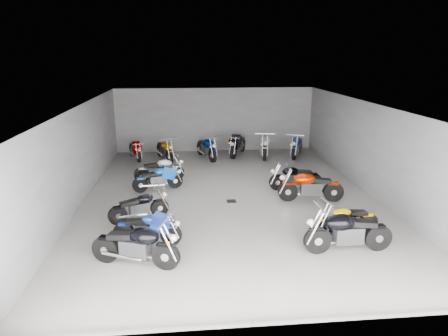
{
  "coord_description": "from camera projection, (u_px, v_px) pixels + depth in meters",
  "views": [
    {
      "loc": [
        -1.47,
        -13.18,
        4.85
      ],
      "look_at": [
        -0.19,
        0.16,
        1.0
      ],
      "focal_mm": 32.0,
      "sensor_mm": 36.0,
      "label": 1
    }
  ],
  "objects": [
    {
      "name": "ground",
      "position": [
        230.0,
        196.0,
        14.09
      ],
      "size": [
        14.0,
        14.0,
        0.0
      ],
      "primitive_type": "plane",
      "color": "gray",
      "rests_on": "ground"
    },
    {
      "name": "wall_back",
      "position": [
        215.0,
        120.0,
        20.34
      ],
      "size": [
        10.0,
        0.1,
        3.2
      ],
      "primitive_type": "cube",
      "color": "gray",
      "rests_on": "ground"
    },
    {
      "name": "wall_left",
      "position": [
        80.0,
        156.0,
        13.19
      ],
      "size": [
        0.1,
        14.0,
        3.2
      ],
      "primitive_type": "cube",
      "color": "gray",
      "rests_on": "ground"
    },
    {
      "name": "wall_right",
      "position": [
        370.0,
        149.0,
        14.1
      ],
      "size": [
        0.1,
        14.0,
        3.2
      ],
      "primitive_type": "cube",
      "color": "gray",
      "rests_on": "ground"
    },
    {
      "name": "ceiling",
      "position": [
        230.0,
        105.0,
        13.2
      ],
      "size": [
        10.0,
        14.0,
        0.04
      ],
      "primitive_type": "cube",
      "color": "black",
      "rests_on": "wall_back"
    },
    {
      "name": "drain_grate",
      "position": [
        231.0,
        201.0,
        13.61
      ],
      "size": [
        0.32,
        0.32,
        0.01
      ],
      "primitive_type": "cube",
      "color": "black",
      "rests_on": "ground"
    },
    {
      "name": "motorcycle_left_a",
      "position": [
        136.0,
        245.0,
        9.35
      ],
      "size": [
        2.14,
        0.85,
        0.97
      ],
      "rotation": [
        0.0,
        0.0,
        -1.9
      ],
      "color": "black",
      "rests_on": "ground"
    },
    {
      "name": "motorcycle_left_b",
      "position": [
        148.0,
        228.0,
        10.46
      ],
      "size": [
        1.83,
        0.54,
        0.81
      ],
      "rotation": [
        0.0,
        0.0,
        -1.78
      ],
      "color": "black",
      "rests_on": "ground"
    },
    {
      "name": "motorcycle_left_c",
      "position": [
        140.0,
        206.0,
        11.95
      ],
      "size": [
        1.76,
        0.83,
        0.82
      ],
      "rotation": [
        0.0,
        0.0,
        -1.17
      ],
      "color": "black",
      "rests_on": "ground"
    },
    {
      "name": "motorcycle_left_e",
      "position": [
        158.0,
        178.0,
        14.61
      ],
      "size": [
        1.82,
        0.66,
        0.82
      ],
      "rotation": [
        0.0,
        0.0,
        -1.28
      ],
      "color": "black",
      "rests_on": "ground"
    },
    {
      "name": "motorcycle_left_f",
      "position": [
        160.0,
        169.0,
        15.66
      ],
      "size": [
        1.97,
        0.49,
        0.87
      ],
      "rotation": [
        0.0,
        0.0,
        -1.42
      ],
      "color": "black",
      "rests_on": "ground"
    },
    {
      "name": "motorcycle_right_a",
      "position": [
        347.0,
        232.0,
        10.01
      ],
      "size": [
        2.28,
        0.45,
        1.0
      ],
      "rotation": [
        0.0,
        0.0,
        1.58
      ],
      "color": "black",
      "rests_on": "ground"
    },
    {
      "name": "motorcycle_right_b",
      "position": [
        347.0,
        220.0,
        10.99
      ],
      "size": [
        1.86,
        0.46,
        0.82
      ],
      "rotation": [
        0.0,
        0.0,
        1.72
      ],
      "color": "black",
      "rests_on": "ground"
    },
    {
      "name": "motorcycle_right_d",
      "position": [
        310.0,
        186.0,
        13.49
      ],
      "size": [
        2.22,
        0.51,
        0.98
      ],
      "rotation": [
        0.0,
        0.0,
        1.46
      ],
      "color": "black",
      "rests_on": "ground"
    },
    {
      "name": "motorcycle_right_e",
      "position": [
        295.0,
        177.0,
        14.67
      ],
      "size": [
        1.99,
        0.39,
        0.87
      ],
      "rotation": [
        0.0,
        0.0,
        1.59
      ],
      "color": "black",
      "rests_on": "ground"
    },
    {
      "name": "motorcycle_back_a",
      "position": [
        135.0,
        150.0,
        18.89
      ],
      "size": [
        0.78,
        1.86,
        0.85
      ],
      "rotation": [
        0.0,
        0.0,
        3.49
      ],
      "color": "black",
      "rests_on": "ground"
    },
    {
      "name": "motorcycle_back_b",
      "position": [
        165.0,
        149.0,
        18.77
      ],
      "size": [
        0.87,
        2.03,
        0.93
      ],
      "rotation": [
        0.0,
        0.0,
        3.5
      ],
      "color": "black",
      "rests_on": "ground"
    },
    {
      "name": "motorcycle_back_c",
      "position": [
        207.0,
        148.0,
        18.97
      ],
      "size": [
        0.85,
        2.16,
        0.98
      ],
      "rotation": [
        0.0,
        0.0,
        3.47
      ],
      "color": "black",
      "rests_on": "ground"
    },
    {
      "name": "motorcycle_back_d",
      "position": [
        238.0,
        144.0,
        19.61
      ],
      "size": [
        1.05,
        2.18,
        1.01
      ],
      "rotation": [
        0.0,
        0.0,
        2.74
      ],
      "color": "black",
      "rests_on": "ground"
    },
    {
      "name": "motorcycle_back_e",
      "position": [
        264.0,
        145.0,
        19.33
      ],
      "size": [
        0.63,
        2.38,
        1.05
      ],
      "rotation": [
        0.0,
        0.0,
        2.97
      ],
      "color": "black",
      "rests_on": "ground"
    },
    {
      "name": "motorcycle_back_f",
      "position": [
        297.0,
        146.0,
        19.42
      ],
      "size": [
        1.06,
        2.07,
        0.98
      ],
      "rotation": [
        0.0,
        0.0,
        2.71
      ],
      "color": "black",
      "rests_on": "ground"
    }
  ]
}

